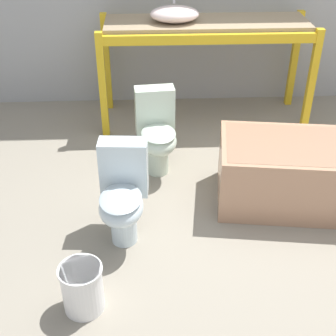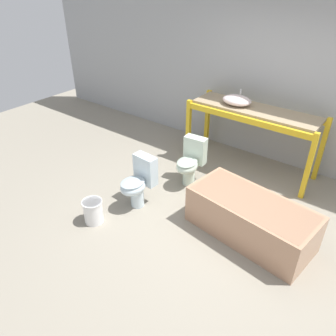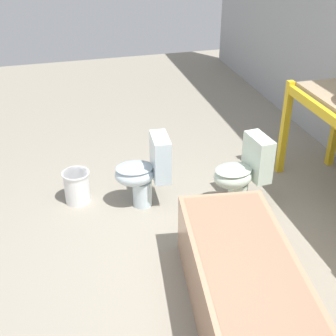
% 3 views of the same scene
% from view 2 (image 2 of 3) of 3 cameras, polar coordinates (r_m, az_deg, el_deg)
% --- Properties ---
extents(ground_plane, '(12.00, 12.00, 0.00)m').
position_cam_2_polar(ground_plane, '(4.54, 8.03, -9.18)').
color(ground_plane, gray).
extents(warehouse_wall_rear, '(10.80, 0.08, 3.20)m').
position_cam_2_polar(warehouse_wall_rear, '(5.60, 20.78, 15.81)').
color(warehouse_wall_rear, '#9EA0A3').
rests_on(warehouse_wall_rear, ground_plane).
extents(shelving_rack, '(2.13, 0.70, 1.06)m').
position_cam_2_polar(shelving_rack, '(5.41, 14.76, 8.36)').
color(shelving_rack, gold).
rests_on(shelving_rack, ground_plane).
extents(sink_basin, '(0.47, 0.36, 0.23)m').
position_cam_2_polar(sink_basin, '(5.42, 11.91, 11.48)').
color(sink_basin, silver).
rests_on(sink_basin, shelving_rack).
extents(bathtub_main, '(1.64, 0.91, 0.53)m').
position_cam_2_polar(bathtub_main, '(4.24, 14.22, -8.08)').
color(bathtub_main, tan).
rests_on(bathtub_main, ground_plane).
extents(toilet_near, '(0.37, 0.55, 0.74)m').
position_cam_2_polar(toilet_near, '(5.05, 3.93, 1.15)').
color(toilet_near, silver).
rests_on(toilet_near, ground_plane).
extents(toilet_far, '(0.36, 0.55, 0.74)m').
position_cam_2_polar(toilet_far, '(4.59, -5.17, -2.38)').
color(toilet_far, silver).
rests_on(toilet_far, ground_plane).
extents(bucket_white, '(0.27, 0.27, 0.33)m').
position_cam_2_polar(bucket_white, '(4.50, -12.90, -7.29)').
color(bucket_white, white).
rests_on(bucket_white, ground_plane).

